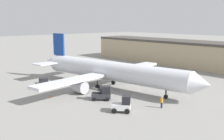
{
  "coord_description": "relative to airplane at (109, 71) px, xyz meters",
  "views": [
    {
      "loc": [
        41.45,
        -36.57,
        13.47
      ],
      "look_at": [
        0.0,
        0.0,
        3.67
      ],
      "focal_mm": 45.0,
      "sensor_mm": 36.0,
      "label": 1
    }
  ],
  "objects": [
    {
      "name": "airplane",
      "position": [
        0.0,
        0.0,
        0.0
      ],
      "size": [
        41.43,
        34.94,
        10.47
      ],
      "rotation": [
        0.0,
        0.0,
        0.15
      ],
      "color": "silver",
      "rests_on": "ground_plane"
    },
    {
      "name": "terminal_building",
      "position": [
        -6.43,
        36.3,
        0.34
      ],
      "size": [
        67.13,
        11.5,
        7.42
      ],
      "color": "tan",
      "rests_on": "ground_plane"
    },
    {
      "name": "ground_crew_worker",
      "position": [
        15.95,
        -2.84,
        -2.4
      ],
      "size": [
        0.4,
        0.4,
        1.83
      ],
      "rotation": [
        0.0,
        0.0,
        3.24
      ],
      "color": "#1E2338",
      "rests_on": "ground_plane"
    },
    {
      "name": "safety_cone_near",
      "position": [
        -0.86,
        -12.82,
        -3.11
      ],
      "size": [
        0.36,
        0.36,
        0.55
      ],
      "color": "#EF590F",
      "rests_on": "ground_plane"
    },
    {
      "name": "ground_plane",
      "position": [
        0.89,
        0.14,
        -3.38
      ],
      "size": [
        400.0,
        400.0,
        0.0
      ],
      "primitive_type": "plane",
      "color": "gray"
    },
    {
      "name": "belt_loader_truck",
      "position": [
        6.34,
        -6.78,
        -2.28
      ],
      "size": [
        3.49,
        3.55,
        2.41
      ],
      "rotation": [
        0.0,
        0.0,
        0.82
      ],
      "color": "#2D2D33",
      "rests_on": "ground_plane"
    },
    {
      "name": "pushback_tug",
      "position": [
        13.36,
        -8.72,
        -2.25
      ],
      "size": [
        3.31,
        3.25,
        2.51
      ],
      "rotation": [
        0.0,
        0.0,
        0.72
      ],
      "color": "silver",
      "rests_on": "ground_plane"
    },
    {
      "name": "baggage_tug",
      "position": [
        -8.73,
        -10.25,
        -2.45
      ],
      "size": [
        3.23,
        2.06,
        2.05
      ],
      "rotation": [
        0.0,
        0.0,
        -0.06
      ],
      "color": "#B2B2B7",
      "rests_on": "ground_plane"
    }
  ]
}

